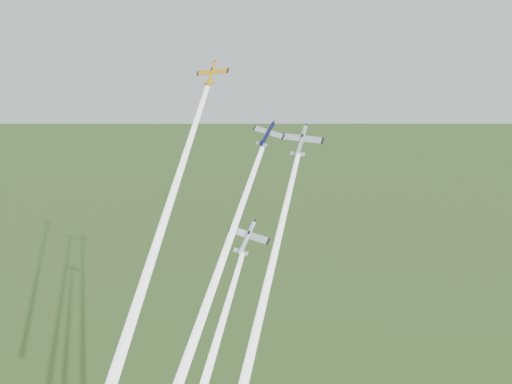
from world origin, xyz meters
The scene contains 7 objects.
plane_yellow centered at (-11.14, 1.87, 114.20)m, with size 7.13×7.07×1.12m, color orange, non-canonical shape.
smoke_trail_yellow centered at (-14.74, -22.41, 83.64)m, with size 2.23×2.23×72.00m, color white, non-canonical shape.
plane_navy centered at (0.55, 1.30, 102.38)m, with size 7.01×6.96×1.10m, color #0D1039, non-canonical shape.
smoke_trail_navy centered at (-5.81, -21.33, 73.13)m, with size 2.23×2.23×68.64m, color white, non-canonical shape.
plane_silver_right centered at (7.19, 3.30, 100.97)m, with size 8.73×8.67×1.37m, color #B4BCC3, non-canonical shape.
smoke_trail_silver_right centered at (3.88, -20.47, 71.10)m, with size 2.23×2.23×70.22m, color white, non-canonical shape.
plane_silver_low centered at (-0.53, -10.68, 84.13)m, with size 8.50×8.44×1.33m, color #AEB6BD, non-canonical shape.
Camera 1 is at (29.00, -123.50, 119.80)m, focal length 45.00 mm.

